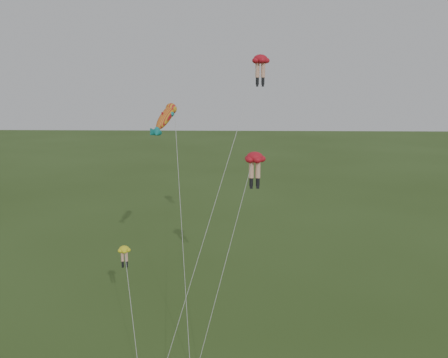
{
  "coord_description": "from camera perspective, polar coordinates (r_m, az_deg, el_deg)",
  "views": [
    {
      "loc": [
        3.6,
        -31.87,
        19.45
      ],
      "look_at": [
        2.45,
        6.0,
        11.64
      ],
      "focal_mm": 40.0,
      "sensor_mm": 36.0,
      "label": 1
    }
  ],
  "objects": [
    {
      "name": "ground",
      "position": [
        37.51,
        -4.27,
        -19.62
      ],
      "size": [
        300.0,
        300.0,
        0.0
      ],
      "primitive_type": "plane",
      "color": "#2E4518",
      "rests_on": "ground"
    },
    {
      "name": "legs_kite_yellow",
      "position": [
        35.24,
        -11.26,
        -8.72
      ],
      "size": [
        1.99,
        3.77,
        8.06
      ],
      "rotation": [
        0.0,
        0.0,
        0.02
      ],
      "color": "yellow",
      "rests_on": "ground"
    },
    {
      "name": "legs_kite_red_high",
      "position": [
        39.93,
        4.02,
        12.77
      ],
      "size": [
        7.41,
        10.08,
        21.14
      ],
      "rotation": [
        0.0,
        0.0,
        -0.04
      ],
      "color": "red",
      "rests_on": "ground"
    },
    {
      "name": "legs_kite_red_mid",
      "position": [
        35.21,
        3.46,
        1.91
      ],
      "size": [
        4.73,
        5.04,
        14.26
      ],
      "rotation": [
        0.0,
        0.0,
        0.06
      ],
      "color": "red",
      "rests_on": "ground"
    },
    {
      "name": "fish_kite",
      "position": [
        37.47,
        -6.65,
        6.93
      ],
      "size": [
        3.35,
        7.75,
        17.73
      ],
      "rotation": [
        0.68,
        0.0,
        -0.52
      ],
      "color": "gold",
      "rests_on": "ground"
    }
  ]
}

